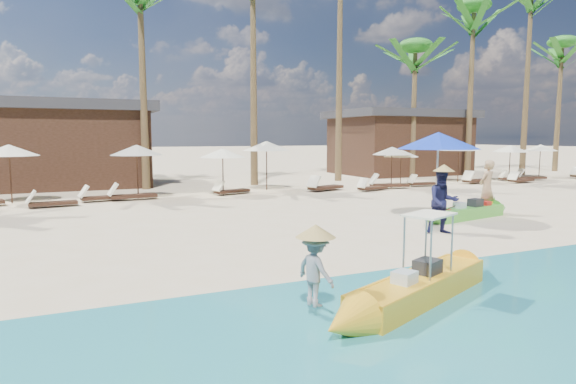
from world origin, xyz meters
name	(u,v)px	position (x,y,z in m)	size (l,w,h in m)	color
ground	(365,240)	(0.00, 0.00, 0.00)	(240.00, 240.00, 0.00)	beige
wet_sand_strip	(546,303)	(0.00, -5.00, 0.00)	(240.00, 4.50, 0.01)	tan
green_canoe	(468,212)	(4.64, 1.37, 0.20)	(4.62, 1.17, 0.59)	#52BA39
yellow_canoe	(421,286)	(-1.66, -4.11, 0.22)	(4.87, 2.31, 1.34)	gold
tourist	(487,187)	(5.79, 1.76, 0.89)	(0.65, 0.43, 1.78)	tan
vendor_green	(443,202)	(2.24, -0.18, 0.85)	(0.83, 0.64, 1.70)	#141537
vendor_yellow	(315,269)	(-3.49, -4.11, 0.69)	(0.66, 0.38, 1.03)	gray
blue_umbrella	(438,141)	(3.51, 1.53, 2.41)	(2.48, 2.48, 2.67)	#99999E
resort_parasol_3	(9,150)	(-8.77, 11.09, 2.03)	(2.18, 2.18, 2.25)	#3B2318
resort_parasol_4	(137,150)	(-4.17, 10.58, 2.00)	(2.15, 2.15, 2.22)	#3B2318
lounger_4_left	(49,202)	(-7.40, 9.28, 0.19)	(1.74, 0.71, 0.57)	#3B2318
lounger_4_right	(100,196)	(-5.65, 10.26, 0.20)	(1.81, 0.82, 0.59)	#3B2318
resort_parasol_5	(223,153)	(-0.69, 10.11, 1.85)	(1.99, 1.99, 2.05)	#3B2318
lounger_5_left	(130,195)	(-4.52, 10.20, 0.21)	(1.91, 0.69, 0.64)	#3B2318
resort_parasol_6	(266,146)	(1.84, 11.43, 2.11)	(2.27, 2.27, 2.34)	#3B2318
lounger_6_left	(230,190)	(-0.30, 10.41, 0.19)	(1.79, 1.04, 0.58)	#3B2318
lounger_6_right	(324,186)	(4.14, 9.95, 0.22)	(2.04, 1.18, 0.66)	#3B2318
resort_parasol_7	(392,151)	(7.90, 9.86, 1.85)	(1.99, 1.99, 2.05)	#3B2318
lounger_7_left	(371,187)	(6.21, 9.12, 0.19)	(1.71, 0.86, 0.56)	#3B2318
lounger_7_right	(387,184)	(7.50, 9.68, 0.22)	(2.03, 1.16, 0.66)	#3B2318
resort_parasol_8	(401,153)	(8.81, 10.32, 1.70)	(1.83, 1.83, 1.88)	#3B2318
lounger_8_left	(421,183)	(9.77, 9.84, 0.19)	(1.69, 0.66, 0.56)	#3B2318
resort_parasol_9	(459,147)	(13.15, 10.87, 2.00)	(2.15, 2.15, 2.21)	#3B2318
lounger_9_left	(475,180)	(13.45, 9.86, 0.21)	(1.93, 0.86, 0.63)	#3B2318
lounger_9_right	(520,179)	(15.94, 9.11, 0.19)	(1.76, 0.72, 0.58)	#3B2318
resort_parasol_10	(510,149)	(16.32, 10.19, 1.87)	(2.02, 2.02, 2.08)	#3B2318
lounger_10_left	(512,178)	(16.58, 10.22, 0.19)	(1.74, 1.03, 0.56)	#3B2318
lounger_10_right	(529,177)	(17.94, 10.18, 0.20)	(1.84, 1.04, 0.60)	#3B2318
resort_parasol_11	(541,148)	(20.28, 11.39, 1.86)	(2.01, 2.01, 2.07)	#3B2318
palm_3	(140,7)	(-3.36, 14.27, 8.58)	(2.08, 2.08, 10.52)	brown
palm_4	(253,0)	(2.15, 14.01, 9.45)	(2.08, 2.08, 11.70)	brown
palm_6	(415,63)	(12.84, 14.52, 7.05)	(2.08, 2.08, 8.51)	brown
palm_7	(473,33)	(16.57, 13.68, 8.99)	(2.08, 2.08, 11.08)	brown
palm_8	(530,19)	(21.07, 13.33, 10.18)	(2.08, 2.08, 12.70)	brown
palm_9	(561,61)	(26.21, 14.81, 8.06)	(2.08, 2.08, 9.82)	brown
pavilion_west	(42,144)	(-8.00, 17.50, 2.19)	(10.80, 6.60, 4.30)	#3B2318
pavilion_east	(399,142)	(14.00, 17.50, 2.20)	(8.80, 6.60, 4.30)	#3B2318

